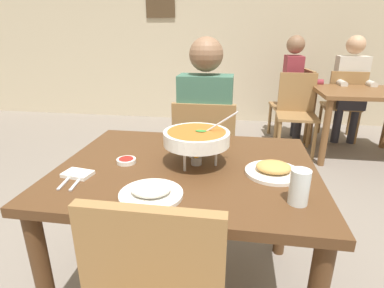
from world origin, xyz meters
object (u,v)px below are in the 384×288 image
at_px(diner_main, 206,121).
at_px(patron_bg_middle, 350,83).
at_px(dining_table_main, 187,187).
at_px(curry_bowl, 197,138).
at_px(patron_bg_left, 295,82).
at_px(rice_plate, 151,191).
at_px(chair_bg_right, 296,108).
at_px(sauce_dish, 126,161).
at_px(appetizer_plate, 273,170).
at_px(drink_glass, 299,189).
at_px(dining_table_far, 363,103).
at_px(chair_bg_left, 297,101).
at_px(chair_bg_middle, 343,102).
at_px(chair_diner_main, 205,154).

xyz_separation_m(diner_main, patron_bg_middle, (1.58, 1.98, 0.00)).
distance_m(dining_table_main, patron_bg_middle, 3.18).
relative_size(curry_bowl, patron_bg_left, 0.25).
relative_size(curry_bowl, rice_plate, 1.39).
height_order(rice_plate, chair_bg_right, chair_bg_right).
bearing_deg(sauce_dish, rice_plate, -54.61).
relative_size(appetizer_plate, drink_glass, 1.85).
height_order(dining_table_far, patron_bg_middle, patron_bg_middle).
bearing_deg(patron_bg_middle, chair_bg_left, 179.89).
xyz_separation_m(appetizer_plate, patron_bg_middle, (1.19, 2.80, -0.03)).
bearing_deg(curry_bowl, rice_plate, -111.63).
xyz_separation_m(curry_bowl, appetizer_plate, (0.34, -0.05, -0.11)).
bearing_deg(appetizer_plate, diner_main, 115.19).
height_order(diner_main, chair_bg_middle, diner_main).
bearing_deg(curry_bowl, dining_table_far, 55.38).
height_order(chair_bg_right, patron_bg_left, patron_bg_left).
relative_size(chair_bg_left, chair_bg_middle, 1.00).
bearing_deg(dining_table_main, drink_glass, -30.93).
height_order(chair_bg_left, patron_bg_middle, patron_bg_middle).
height_order(sauce_dish, chair_bg_left, chair_bg_left).
bearing_deg(diner_main, appetizer_plate, -64.81).
bearing_deg(sauce_dish, patron_bg_middle, 56.15).
height_order(chair_bg_middle, patron_bg_middle, patron_bg_middle).
bearing_deg(appetizer_plate, patron_bg_left, 79.26).
relative_size(dining_table_far, patron_bg_middle, 0.76).
distance_m(diner_main, rice_plate, 1.09).
bearing_deg(chair_bg_middle, rice_plate, -117.78).
relative_size(diner_main, appetizer_plate, 5.46).
distance_m(dining_table_main, appetizer_plate, 0.41).
height_order(curry_bowl, rice_plate, curry_bowl).
height_order(rice_plate, appetizer_plate, same).
distance_m(dining_table_main, dining_table_far, 2.72).
bearing_deg(dining_table_main, patron_bg_middle, 60.26).
xyz_separation_m(sauce_dish, chair_bg_left, (1.25, 2.78, -0.25)).
xyz_separation_m(diner_main, drink_glass, (0.45, -1.05, 0.06)).
bearing_deg(dining_table_far, patron_bg_middle, 88.76).
height_order(dining_table_far, chair_bg_middle, chair_bg_middle).
relative_size(chair_diner_main, chair_bg_left, 1.00).
bearing_deg(rice_plate, chair_diner_main, 85.39).
xyz_separation_m(chair_bg_left, chair_bg_middle, (0.56, 0.00, 0.00)).
height_order(curry_bowl, appetizer_plate, curry_bowl).
bearing_deg(curry_bowl, dining_table_main, -158.25).
height_order(dining_table_main, chair_bg_middle, chair_bg_middle).
relative_size(curry_bowl, sauce_dish, 3.69).
relative_size(dining_table_main, curry_bowl, 3.51).
relative_size(appetizer_plate, dining_table_far, 0.24).
distance_m(rice_plate, dining_table_far, 3.02).
distance_m(dining_table_main, chair_bg_middle, 3.16).
relative_size(rice_plate, appetizer_plate, 1.00).
relative_size(appetizer_plate, patron_bg_left, 0.18).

